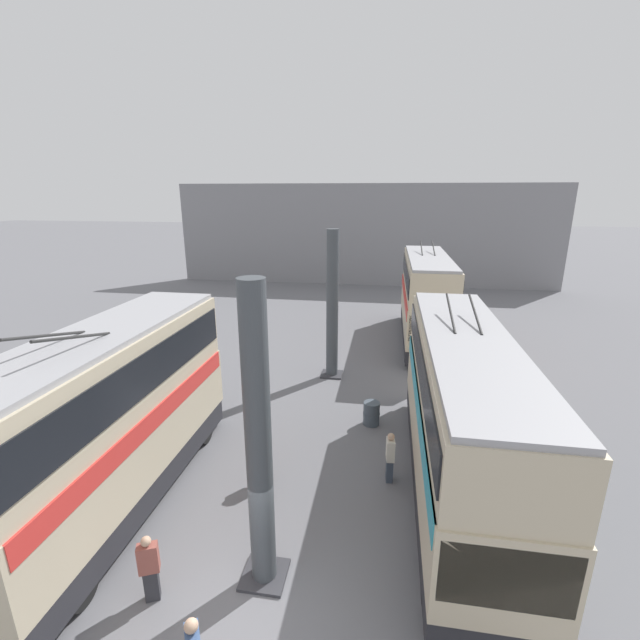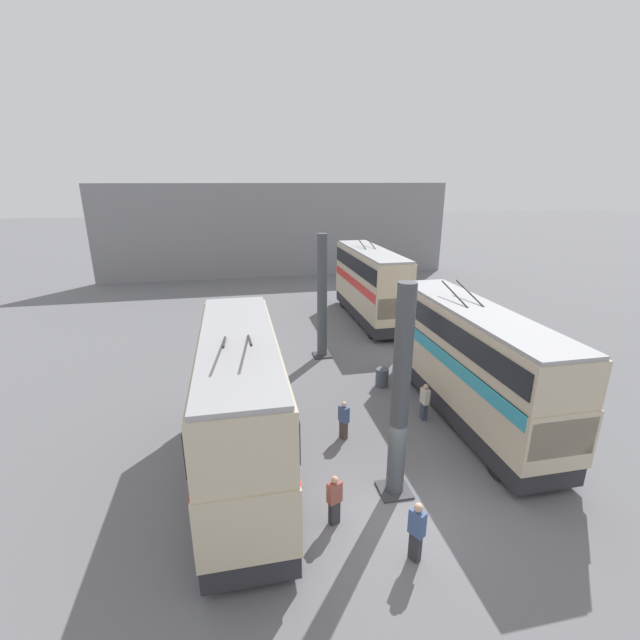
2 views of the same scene
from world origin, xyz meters
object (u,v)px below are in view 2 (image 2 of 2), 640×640
at_px(person_aisle_foreground, 417,530).
at_px(person_by_right_row, 334,499).
at_px(oil_drum, 382,377).
at_px(person_by_left_row, 425,401).
at_px(bus_right_near, 241,400).
at_px(bus_left_near, 472,357).
at_px(person_aisle_midway, 344,419).
at_px(bus_left_far, 370,281).

xyz_separation_m(person_aisle_foreground, person_by_right_row, (1.68, 1.82, -0.10)).
bearing_deg(person_aisle_foreground, oil_drum, 45.43).
bearing_deg(person_by_left_row, bus_right_near, -169.10).
bearing_deg(bus_left_near, person_by_right_row, 124.44).
bearing_deg(bus_right_near, oil_drum, -51.41).
relative_size(bus_left_near, oil_drum, 11.63).
bearing_deg(bus_left_near, person_aisle_foreground, 141.37).
distance_m(person_by_left_row, oil_drum, 3.40).
relative_size(person_by_left_row, oil_drum, 1.80).
relative_size(bus_left_near, bus_right_near, 1.13).
bearing_deg(person_aisle_midway, bus_right_near, -4.67).
relative_size(person_aisle_foreground, person_aisle_midway, 1.14).
relative_size(bus_right_near, person_aisle_midway, 5.88).
xyz_separation_m(bus_left_near, oil_drum, (3.39, 2.63, -2.30)).
xyz_separation_m(bus_right_near, person_by_left_row, (2.17, -7.55, -2.03)).
bearing_deg(oil_drum, person_by_right_row, 151.97).
height_order(person_aisle_foreground, person_by_left_row, person_aisle_foreground).
height_order(bus_right_near, oil_drum, bus_right_near).
bearing_deg(person_by_right_row, bus_left_near, 100.81).
distance_m(person_by_right_row, oil_drum, 9.28).
bearing_deg(bus_right_near, bus_left_far, -31.03).
relative_size(bus_right_near, person_aisle_foreground, 5.17).
relative_size(person_by_right_row, person_by_left_row, 1.00).
bearing_deg(person_aisle_midway, bus_left_far, -137.41).
distance_m(bus_left_far, person_by_right_row, 19.85).
xyz_separation_m(person_by_right_row, oil_drum, (8.18, -4.36, -0.41)).
relative_size(bus_left_far, person_aisle_foreground, 5.61).
bearing_deg(bus_left_far, person_by_left_row, 171.93).
bearing_deg(person_by_left_row, bus_left_near, -7.79).
height_order(person_aisle_foreground, oil_drum, person_aisle_foreground).
xyz_separation_m(bus_right_near, person_aisle_foreground, (-4.39, -4.31, -1.93)).
bearing_deg(oil_drum, bus_right_near, 128.59).
distance_m(bus_left_near, oil_drum, 4.87).
bearing_deg(bus_left_far, oil_drum, 165.68).
bearing_deg(bus_left_near, bus_right_near, 102.35).
distance_m(bus_left_far, oil_drum, 10.90).
distance_m(bus_left_near, person_by_right_row, 8.68).
bearing_deg(person_by_right_row, bus_right_near, -160.99).
xyz_separation_m(bus_left_far, bus_right_near, (-15.76, 9.48, -0.01)).
relative_size(person_by_right_row, person_aisle_midway, 1.03).
distance_m(person_aisle_midway, oil_drum, 4.97).
relative_size(person_by_right_row, oil_drum, 1.80).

